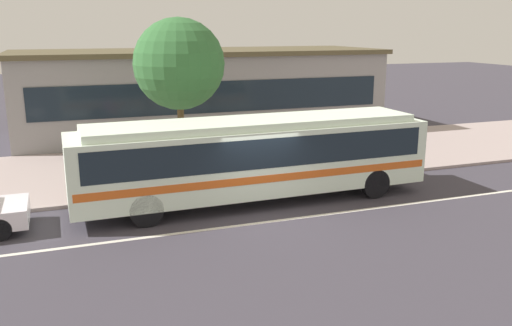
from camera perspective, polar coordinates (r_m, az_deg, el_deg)
ground_plane at (r=17.01m, az=0.52°, el=-5.34°), size 120.00×120.00×0.00m
sidewalk_slab at (r=22.98m, az=-5.19°, el=-0.05°), size 60.00×8.00×0.12m
lane_stripe_center at (r=16.31m, az=1.50°, el=-6.21°), size 56.00×0.16×0.01m
transit_bus at (r=17.71m, az=-0.13°, el=0.93°), size 11.84×2.60×2.79m
pedestrian_waiting_near_sign at (r=20.45m, az=-11.61°, el=0.75°), size 0.48×0.48×1.58m
pedestrian_walking_along_curb at (r=21.94m, az=3.52°, el=2.17°), size 0.45×0.45×1.73m
pedestrian_standing_by_tree at (r=19.84m, az=-12.15°, el=0.62°), size 0.38×0.38×1.74m
bus_stop_sign at (r=21.21m, az=10.76°, el=3.17°), size 0.08×0.44×2.51m
street_tree_near_stop at (r=21.52m, az=-8.16°, el=10.31°), size 3.57×3.57×5.96m
station_building at (r=29.94m, az=-5.77°, el=7.54°), size 19.57×6.94×4.52m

